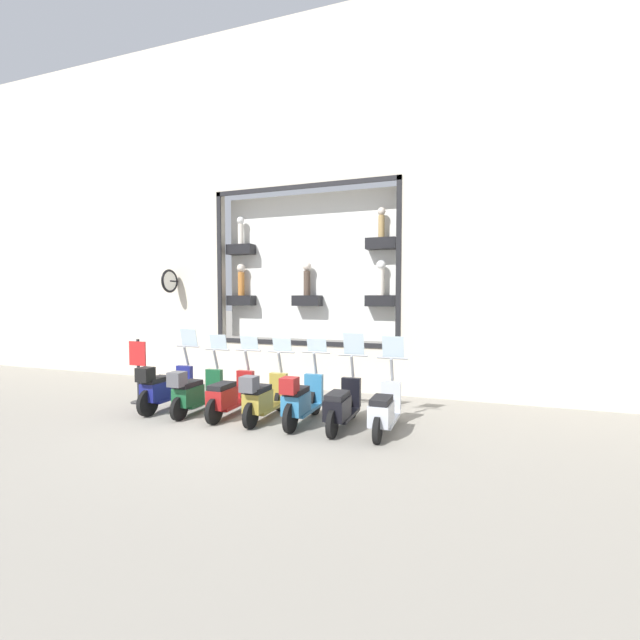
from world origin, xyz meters
name	(u,v)px	position (x,y,z in m)	size (l,w,h in m)	color
ground_plane	(235,424)	(0.00, 0.00, 0.00)	(120.00, 120.00, 0.00)	gray
building_facade	(305,203)	(3.60, 0.00, 4.88)	(1.25, 36.00, 9.60)	beige
scooter_silver_0	(384,410)	(0.42, -2.75, 0.42)	(1.79, 0.61, 1.65)	black
scooter_black_1	(342,405)	(0.43, -1.97, 0.43)	(1.80, 0.61, 1.69)	black
scooter_teal_2	(301,400)	(0.37, -1.18, 0.48)	(1.81, 0.60, 1.55)	black
scooter_olive_3	(263,397)	(0.36, -0.40, 0.47)	(1.80, 0.60, 1.54)	black
scooter_red_4	(230,396)	(0.43, 0.38, 0.43)	(1.80, 0.60, 1.56)	black
scooter_green_5	(195,392)	(0.36, 1.17, 0.46)	(1.79, 0.60, 1.57)	black
scooter_navy_6	(164,388)	(0.37, 1.95, 0.49)	(1.81, 0.61, 1.68)	black
shop_sign_post	(138,369)	(0.73, 2.96, 0.77)	(0.36, 0.45, 1.45)	#232326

